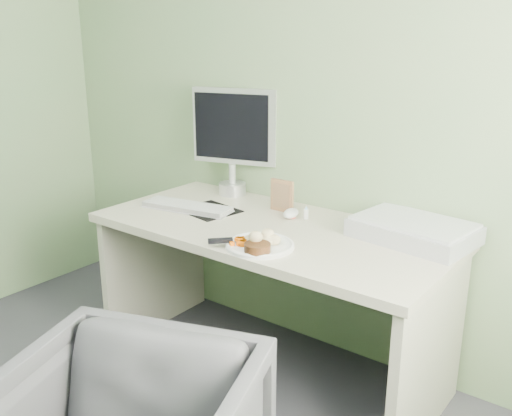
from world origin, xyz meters
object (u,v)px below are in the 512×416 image
Objects in this scene: desk at (271,264)px; plate at (260,246)px; scanner at (413,231)px; monitor at (234,135)px.

plate is (0.12, -0.24, 0.19)m from desk.
monitor is at bearing -178.16° from scanner.
scanner is at bearing 20.67° from desk.
plate reaches higher than desk.
plate is 0.50× the size of monitor.
monitor is (-0.58, 0.55, 0.30)m from plate.
desk is 0.65m from scanner.
desk is at bearing 116.03° from plate.
desk is at bearing -49.70° from monitor.
monitor is (-0.46, 0.31, 0.49)m from desk.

